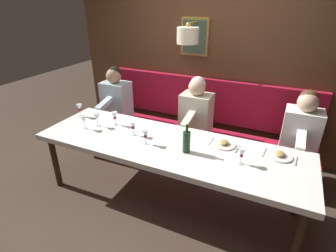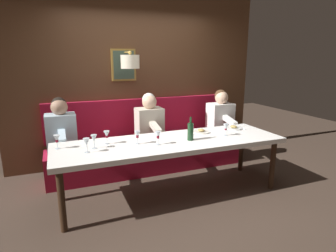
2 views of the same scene
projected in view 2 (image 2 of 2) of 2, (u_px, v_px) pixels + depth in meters
The scene contains 17 objects.
ground_plane at pixel (171, 194), 3.74m from camera, with size 12.00×12.00×0.00m, color #423328.
dining_table at pixel (171, 145), 3.58m from camera, with size 0.90×2.89×0.74m.
banquette_bench at pixel (150, 157), 4.49m from camera, with size 0.52×3.09×0.45m, color maroon.
back_wall_panel at pixel (138, 82), 4.74m from camera, with size 0.59×4.29×2.90m.
diner_nearest at pixel (220, 115), 4.80m from camera, with size 0.60×0.40×0.79m.
diner_near at pixel (149, 121), 4.34m from camera, with size 0.60×0.40×0.79m.
diner_middle at pixel (61, 128), 3.88m from camera, with size 0.60×0.40×0.79m.
place_setting_0 at pixel (234, 128), 4.15m from camera, with size 0.24×0.32×0.05m.
place_setting_1 at pixel (201, 131), 3.95m from camera, with size 0.24×0.31×0.05m.
wine_glass_0 at pixel (137, 135), 3.40m from camera, with size 0.07×0.07×0.16m.
wine_glass_1 at pixel (226, 127), 3.76m from camera, with size 0.07×0.07×0.16m.
wine_glass_2 at pixel (87, 142), 3.09m from camera, with size 0.07×0.07×0.16m.
wine_glass_3 at pixel (107, 135), 3.40m from camera, with size 0.07×0.07×0.16m.
wine_glass_4 at pixel (158, 135), 3.37m from camera, with size 0.07×0.07×0.16m.
wine_glass_5 at pixel (94, 139), 3.22m from camera, with size 0.07×0.07×0.16m.
wine_glass_6 at pixel (57, 139), 3.21m from camera, with size 0.07×0.07×0.16m.
wine_bottle at pixel (190, 131), 3.56m from camera, with size 0.08×0.08×0.30m.
Camera 2 is at (-3.17, 1.30, 1.76)m, focal length 30.20 mm.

